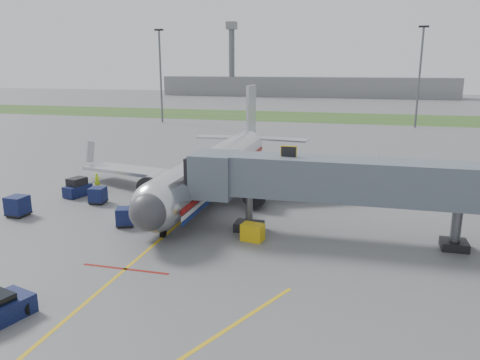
% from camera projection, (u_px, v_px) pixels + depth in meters
% --- Properties ---
extents(ground, '(400.00, 400.00, 0.00)m').
position_uv_depth(ground, '(152.00, 246.00, 33.71)').
color(ground, '#565659').
rests_on(ground, ground).
extents(grass_strip, '(300.00, 25.00, 0.01)m').
position_uv_depth(grass_strip, '(304.00, 117.00, 118.28)').
color(grass_strip, '#2D4C1E').
rests_on(grass_strip, ground).
extents(apron_markings, '(21.52, 50.00, 0.01)m').
position_uv_depth(apron_markings, '(97.00, 293.00, 26.76)').
color(apron_markings, gold).
rests_on(apron_markings, ground).
extents(airliner, '(32.10, 35.67, 10.25)m').
position_uv_depth(airliner, '(215.00, 167.00, 47.41)').
color(airliner, silver).
rests_on(airliner, ground).
extents(jet_bridge, '(25.30, 4.00, 6.90)m').
position_uv_depth(jet_bridge, '(340.00, 181.00, 34.20)').
color(jet_bridge, slate).
rests_on(jet_bridge, ground).
extents(light_mast_left, '(2.00, 0.44, 20.40)m').
position_uv_depth(light_mast_left, '(161.00, 74.00, 104.25)').
color(light_mast_left, '#595B60').
rests_on(light_mast_left, ground).
extents(light_mast_right, '(2.00, 0.44, 20.40)m').
position_uv_depth(light_mast_right, '(420.00, 75.00, 95.49)').
color(light_mast_right, '#595B60').
rests_on(light_mast_right, ground).
extents(distant_terminal, '(120.00, 14.00, 8.00)m').
position_uv_depth(distant_terminal, '(304.00, 87.00, 194.94)').
color(distant_terminal, slate).
rests_on(distant_terminal, ground).
extents(control_tower, '(4.00, 4.00, 30.00)m').
position_uv_depth(control_tower, '(232.00, 54.00, 194.40)').
color(control_tower, '#595B60').
rests_on(control_tower, ground).
extents(baggage_tug, '(2.03, 2.95, 1.88)m').
position_uv_depth(baggage_tug, '(77.00, 188.00, 46.45)').
color(baggage_tug, '#0C0D34').
rests_on(baggage_tug, ground).
extents(baggage_cart_a, '(1.80, 1.80, 1.51)m').
position_uv_depth(baggage_cart_a, '(125.00, 217.00, 37.85)').
color(baggage_cart_a, '#0C0D34').
rests_on(baggage_cart_a, ground).
extents(baggage_cart_b, '(1.55, 1.55, 1.53)m').
position_uv_depth(baggage_cart_b, '(98.00, 195.00, 44.06)').
color(baggage_cart_b, '#0C0D34').
rests_on(baggage_cart_b, ground).
extents(baggage_cart_c, '(1.73, 1.73, 1.76)m').
position_uv_depth(baggage_cart_c, '(18.00, 206.00, 40.33)').
color(baggage_cart_c, '#0C0D34').
rests_on(baggage_cart_c, ground).
extents(belt_loader, '(2.52, 4.81, 2.27)m').
position_uv_depth(belt_loader, '(152.00, 203.00, 42.27)').
color(belt_loader, '#0C0D34').
rests_on(belt_loader, ground).
extents(ground_power_cart, '(1.76, 1.33, 1.28)m').
position_uv_depth(ground_power_cart, '(253.00, 232.00, 34.73)').
color(ground_power_cart, gold).
rests_on(ground_power_cart, ground).
extents(ramp_worker, '(0.74, 0.74, 1.74)m').
position_uv_depth(ramp_worker, '(97.00, 181.00, 48.96)').
color(ramp_worker, '#BDE61B').
rests_on(ramp_worker, ground).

